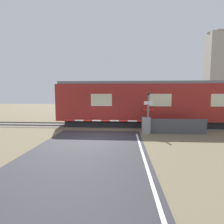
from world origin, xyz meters
name	(u,v)px	position (x,y,z in m)	size (l,w,h in m)	color
ground_plane	(97,137)	(0.00, 0.00, 0.00)	(80.00, 80.00, 0.00)	#6B6047
track_bed	(104,125)	(0.00, 4.49, 0.02)	(36.00, 3.20, 0.13)	#666056
train	(157,104)	(4.77, 4.49, 2.04)	(17.57, 2.98, 3.98)	black
crossing_barrier	(138,124)	(2.88, 1.34, 0.67)	(6.36, 0.44, 1.22)	gray
signal_post	(148,110)	(3.59, 1.46, 1.71)	(0.88, 0.26, 3.00)	gray
distant_building	(215,69)	(18.24, 22.09, 7.40)	(3.23, 3.23, 14.64)	#9E998E
roadside_fence	(177,126)	(5.68, 1.41, 0.55)	(4.20, 0.06, 1.10)	#4C4C51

